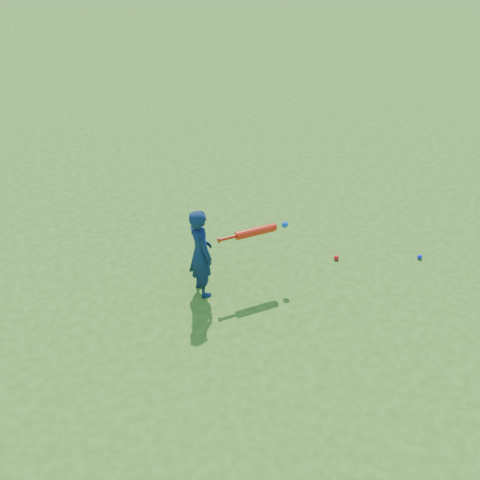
# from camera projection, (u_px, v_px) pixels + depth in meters

# --- Properties ---
(ground) EXTENTS (80.00, 80.00, 0.00)m
(ground) POSITION_uv_depth(u_px,v_px,m) (173.00, 292.00, 6.55)
(ground) COLOR #2D6718
(ground) RESTS_ON ground
(child) EXTENTS (0.32, 0.45, 1.15)m
(child) POSITION_uv_depth(u_px,v_px,m) (201.00, 253.00, 6.24)
(child) COLOR #0E2244
(child) RESTS_ON ground
(ground_ball_red) EXTENTS (0.06, 0.06, 0.06)m
(ground_ball_red) POSITION_uv_depth(u_px,v_px,m) (336.00, 258.00, 7.09)
(ground_ball_red) COLOR red
(ground_ball_red) RESTS_ON ground
(ground_ball_blue) EXTENTS (0.06, 0.06, 0.06)m
(ground_ball_blue) POSITION_uv_depth(u_px,v_px,m) (420.00, 257.00, 7.11)
(ground_ball_blue) COLOR #0D22E3
(ground_ball_blue) RESTS_ON ground
(bat_swing) EXTENTS (0.91, 0.12, 0.10)m
(bat_swing) POSITION_uv_depth(u_px,v_px,m) (258.00, 231.00, 6.34)
(bat_swing) COLOR red
(bat_swing) RESTS_ON ground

